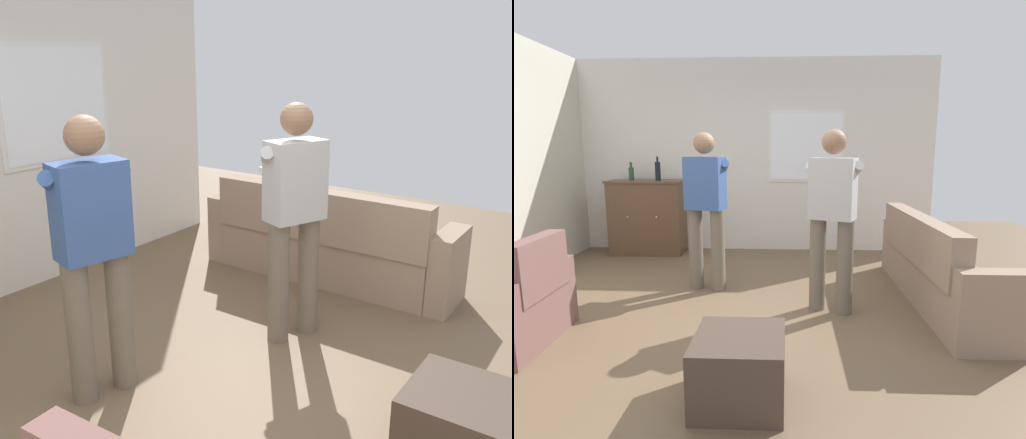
% 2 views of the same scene
% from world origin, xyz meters
% --- Properties ---
extents(ground, '(10.40, 10.40, 0.00)m').
position_xyz_m(ground, '(0.00, 0.00, 0.00)').
color(ground, brown).
extents(couch, '(0.57, 2.33, 0.86)m').
position_xyz_m(couch, '(1.94, 0.56, 0.33)').
color(couch, gray).
rests_on(couch, ground).
extents(ottoman, '(0.54, 0.54, 0.42)m').
position_xyz_m(ottoman, '(0.20, -1.15, 0.21)').
color(ottoman, '#47382D').
rests_on(ottoman, ground).
extents(person_standing_left, '(0.54, 0.51, 1.68)m').
position_xyz_m(person_standing_left, '(-0.39, 0.82, 0.94)').
color(person_standing_left, '#6B6051').
rests_on(person_standing_left, ground).
extents(person_standing_right, '(0.52, 0.52, 1.68)m').
position_xyz_m(person_standing_right, '(0.89, 0.26, 0.94)').
color(person_standing_right, '#6B6051').
rests_on(person_standing_right, ground).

